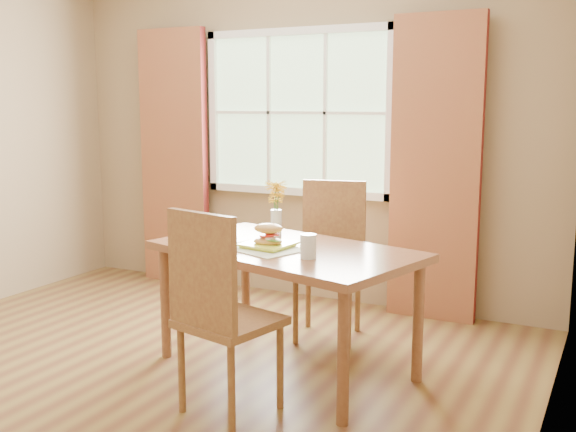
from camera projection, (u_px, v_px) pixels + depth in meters
The scene contains 12 objects.
room at pixel (149, 144), 3.74m from camera, with size 4.24×3.84×2.74m.
window at pixel (297, 113), 5.36m from camera, with size 1.62×0.06×1.32m.
curtain_left at pixel (174, 158), 5.86m from camera, with size 0.65×0.08×2.20m, color maroon.
curtain_right at pixel (435, 170), 4.83m from camera, with size 0.65×0.08×2.20m, color maroon.
dining_table at pixel (286, 260), 3.94m from camera, with size 1.70×1.21×0.75m.
chair_near at pixel (217, 306), 3.34m from camera, with size 0.53×0.53×1.06m.
chair_far at pixel (331, 251), 4.59m from camera, with size 0.52×0.52×1.05m.
placemat at pixel (263, 248), 3.88m from camera, with size 0.45×0.33×0.01m, color beige.
plate at pixel (268, 246), 3.91m from camera, with size 0.27×0.27×0.01m, color #CDDD37.
croissant_sandwich at pixel (268, 235), 3.88m from camera, with size 0.20×0.15×0.13m.
water_glass at pixel (308, 247), 3.64m from camera, with size 0.09×0.09×0.13m.
flower_vase at pixel (276, 202), 4.20m from camera, with size 0.14×0.14×0.35m.
Camera 1 is at (2.39, -3.00, 1.58)m, focal length 42.00 mm.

